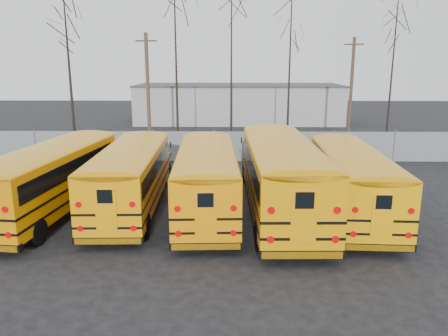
{
  "coord_description": "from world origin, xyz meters",
  "views": [
    {
      "loc": [
        1.13,
        -16.67,
        6.44
      ],
      "look_at": [
        0.82,
        3.33,
        1.6
      ],
      "focal_mm": 35.0,
      "sensor_mm": 36.0,
      "label": 1
    }
  ],
  "objects_px": {
    "bus_b": "(132,172)",
    "bus_e": "(351,176)",
    "bus_d": "(281,170)",
    "bus_c": "(207,174)",
    "bus_a": "(53,173)",
    "utility_pole_right": "(351,90)",
    "utility_pole_left": "(148,92)"
  },
  "relations": [
    {
      "from": "bus_b",
      "to": "bus_e",
      "type": "height_order",
      "value": "bus_b"
    },
    {
      "from": "bus_d",
      "to": "bus_e",
      "type": "relative_size",
      "value": 1.14
    },
    {
      "from": "bus_c",
      "to": "bus_d",
      "type": "xyz_separation_m",
      "value": [
        3.21,
        -0.17,
        0.2
      ]
    },
    {
      "from": "bus_b",
      "to": "bus_e",
      "type": "distance_m",
      "value": 9.6
    },
    {
      "from": "bus_d",
      "to": "bus_e",
      "type": "xyz_separation_m",
      "value": [
        3.03,
        0.08,
        -0.24
      ]
    },
    {
      "from": "bus_a",
      "to": "bus_d",
      "type": "height_order",
      "value": "bus_d"
    },
    {
      "from": "bus_d",
      "to": "utility_pole_right",
      "type": "xyz_separation_m",
      "value": [
        7.47,
        17.4,
        2.36
      ]
    },
    {
      "from": "bus_d",
      "to": "bus_b",
      "type": "bearing_deg",
      "value": 173.99
    },
    {
      "from": "utility_pole_right",
      "to": "bus_e",
      "type": "bearing_deg",
      "value": -86.19
    },
    {
      "from": "bus_b",
      "to": "bus_c",
      "type": "distance_m",
      "value": 3.37
    },
    {
      "from": "bus_a",
      "to": "bus_d",
      "type": "distance_m",
      "value": 9.88
    },
    {
      "from": "bus_b",
      "to": "utility_pole_left",
      "type": "xyz_separation_m",
      "value": [
        -1.64,
        13.41,
        2.64
      ]
    },
    {
      "from": "bus_c",
      "to": "utility_pole_right",
      "type": "bearing_deg",
      "value": 55.51
    },
    {
      "from": "bus_e",
      "to": "bus_d",
      "type": "bearing_deg",
      "value": -175.84
    },
    {
      "from": "bus_c",
      "to": "bus_e",
      "type": "distance_m",
      "value": 6.24
    },
    {
      "from": "bus_c",
      "to": "utility_pole_left",
      "type": "distance_m",
      "value": 14.89
    },
    {
      "from": "bus_b",
      "to": "utility_pole_left",
      "type": "distance_m",
      "value": 13.76
    },
    {
      "from": "bus_d",
      "to": "utility_pole_left",
      "type": "xyz_separation_m",
      "value": [
        -8.2,
        13.95,
        2.42
      ]
    },
    {
      "from": "bus_e",
      "to": "utility_pole_left",
      "type": "height_order",
      "value": "utility_pole_left"
    },
    {
      "from": "bus_a",
      "to": "utility_pole_left",
      "type": "distance_m",
      "value": 14.24
    },
    {
      "from": "bus_b",
      "to": "bus_e",
      "type": "relative_size",
      "value": 1.01
    },
    {
      "from": "bus_c",
      "to": "utility_pole_left",
      "type": "relative_size",
      "value": 1.27
    },
    {
      "from": "bus_c",
      "to": "bus_d",
      "type": "height_order",
      "value": "bus_d"
    },
    {
      "from": "bus_d",
      "to": "bus_e",
      "type": "bearing_deg",
      "value": 0.23
    },
    {
      "from": "bus_a",
      "to": "utility_pole_left",
      "type": "xyz_separation_m",
      "value": [
        1.68,
        13.91,
        2.58
      ]
    },
    {
      "from": "bus_b",
      "to": "bus_a",
      "type": "bearing_deg",
      "value": -173.39
    },
    {
      "from": "utility_pole_left",
      "to": "utility_pole_right",
      "type": "distance_m",
      "value": 16.05
    },
    {
      "from": "bus_a",
      "to": "bus_e",
      "type": "bearing_deg",
      "value": 6.12
    },
    {
      "from": "bus_c",
      "to": "bus_a",
      "type": "bearing_deg",
      "value": 178.4
    },
    {
      "from": "bus_a",
      "to": "bus_b",
      "type": "height_order",
      "value": "bus_a"
    },
    {
      "from": "bus_d",
      "to": "bus_e",
      "type": "distance_m",
      "value": 3.04
    },
    {
      "from": "bus_a",
      "to": "utility_pole_right",
      "type": "relative_size",
      "value": 1.32
    }
  ]
}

